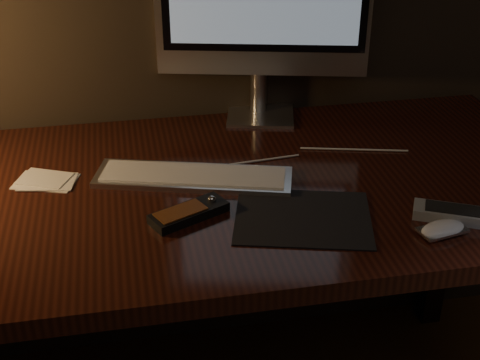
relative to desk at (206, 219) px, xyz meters
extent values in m
cube|color=black|center=(0.00, -0.07, 0.11)|extent=(1.60, 0.75, 0.04)
cube|color=black|center=(0.75, 0.25, -0.27)|extent=(0.06, 0.06, 0.71)
cube|color=black|center=(0.00, 0.27, -0.17)|extent=(1.48, 0.02, 0.51)
cube|color=silver|center=(0.19, 0.26, 0.13)|extent=(0.20, 0.19, 0.01)
cylinder|color=silver|center=(0.19, 0.29, 0.19)|extent=(0.05, 0.05, 0.11)
cube|color=silver|center=(-0.03, -0.04, 0.14)|extent=(0.44, 0.23, 0.02)
cube|color=black|center=(0.16, -0.24, 0.13)|extent=(0.31, 0.27, 0.00)
ellipsoid|color=white|center=(0.40, -0.34, 0.14)|extent=(0.10, 0.06, 0.02)
cube|color=black|center=(-0.06, -0.19, 0.14)|extent=(0.16, 0.12, 0.02)
cube|color=brown|center=(-0.06, -0.19, 0.15)|extent=(0.11, 0.08, 0.00)
sphere|color=silver|center=(-0.06, -0.19, 0.15)|extent=(0.02, 0.02, 0.02)
cube|color=gray|center=(0.47, -0.31, 0.14)|extent=(0.21, 0.14, 0.02)
cube|color=black|center=(0.47, -0.31, 0.15)|extent=(0.17, 0.11, 0.00)
cylinder|color=red|center=(0.47, -0.31, 0.15)|extent=(0.01, 0.01, 0.00)
cylinder|color=#0C8C19|center=(0.47, -0.31, 0.15)|extent=(0.01, 0.01, 0.00)
cylinder|color=gold|center=(0.47, -0.31, 0.15)|extent=(0.01, 0.01, 0.00)
cylinder|color=#1433BF|center=(0.47, -0.31, 0.15)|extent=(0.01, 0.01, 0.00)
cube|color=white|center=(-0.34, 0.01, 0.13)|extent=(0.15, 0.12, 0.01)
cylinder|color=white|center=(0.22, 0.01, 0.13)|extent=(0.52, 0.06, 0.00)
camera|label=1|loc=(-0.17, -1.29, 0.82)|focal=50.00mm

